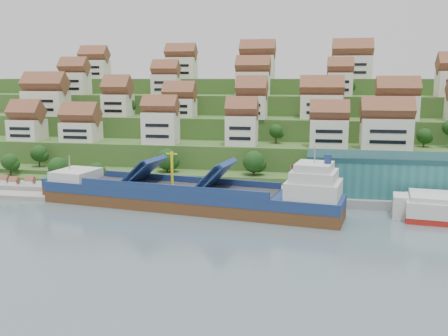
# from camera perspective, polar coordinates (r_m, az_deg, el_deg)

# --- Properties ---
(ground) EXTENTS (300.00, 300.00, 0.00)m
(ground) POSITION_cam_1_polar(r_m,az_deg,el_deg) (119.12, -1.42, -4.96)
(ground) COLOR slate
(ground) RESTS_ON ground
(quay) EXTENTS (180.00, 14.00, 2.20)m
(quay) POSITION_cam_1_polar(r_m,az_deg,el_deg) (131.08, 8.54, -3.17)
(quay) COLOR gray
(quay) RESTS_ON ground
(pebble_beach) EXTENTS (45.00, 20.00, 1.00)m
(pebble_beach) POSITION_cam_1_polar(r_m,az_deg,el_deg) (151.98, -22.38, -2.22)
(pebble_beach) COLOR gray
(pebble_beach) RESTS_ON ground
(hillside) EXTENTS (260.00, 128.00, 31.00)m
(hillside) POSITION_cam_1_polar(r_m,az_deg,el_deg) (218.34, 4.13, 4.78)
(hillside) COLOR #2D4C1E
(hillside) RESTS_ON ground
(hillside_village) EXTENTS (158.34, 60.90, 29.15)m
(hillside_village) POSITION_cam_1_polar(r_m,az_deg,el_deg) (173.91, 2.69, 7.86)
(hillside_village) COLOR silver
(hillside_village) RESTS_ON ground
(hillside_trees) EXTENTS (139.58, 62.18, 29.64)m
(hillside_trees) POSITION_cam_1_polar(r_m,az_deg,el_deg) (157.71, -4.63, 3.84)
(hillside_trees) COLOR #1B4216
(hillside_trees) RESTS_ON ground
(warehouse) EXTENTS (60.00, 15.00, 10.00)m
(warehouse) POSITION_cam_1_polar(r_m,az_deg,el_deg) (134.77, 22.37, -0.81)
(warehouse) COLOR #276A6C
(warehouse) RESTS_ON quay
(flagpole) EXTENTS (1.28, 0.16, 8.00)m
(flagpole) POSITION_cam_1_polar(r_m,az_deg,el_deg) (125.04, 7.67, -1.08)
(flagpole) COLOR gray
(flagpole) RESTS_ON quay
(beach_huts) EXTENTS (14.40, 3.70, 2.20)m
(beach_huts) POSITION_cam_1_polar(r_m,az_deg,el_deg) (151.73, -23.31, -1.68)
(beach_huts) COLOR white
(beach_huts) RESTS_ON pebble_beach
(cargo_ship) EXTENTS (75.10, 23.16, 16.41)m
(cargo_ship) POSITION_cam_1_polar(r_m,az_deg,el_deg) (119.93, -3.36, -3.31)
(cargo_ship) COLOR #543219
(cargo_ship) RESTS_ON ground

